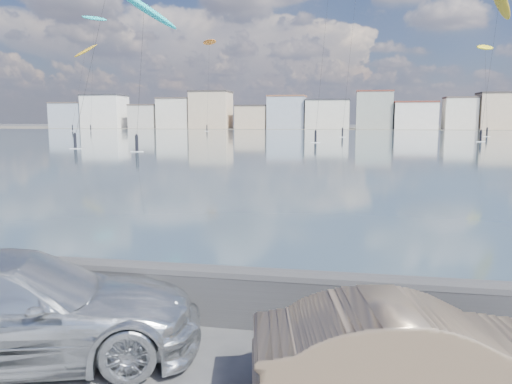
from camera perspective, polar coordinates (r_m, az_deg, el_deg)
bay_water at (r=97.09m, az=9.13°, el=6.07°), size 500.00×177.00×0.00m
far_shore_strip at (r=205.53m, az=10.03°, el=7.17°), size 500.00×60.00×0.00m
seawall at (r=9.16m, az=-7.83°, el=-11.07°), size 400.00×0.36×1.08m
far_buildings at (r=191.50m, az=10.42°, el=8.89°), size 240.79×13.26×14.60m
car_silver at (r=8.48m, az=-26.02°, el=-11.82°), size 6.04×4.00×1.62m
car_champagne at (r=6.89m, az=17.74°, el=-17.30°), size 4.31×2.23×1.35m
kitesurfer_4 at (r=175.64m, az=-18.93°, el=14.88°), size 8.31×10.59×28.25m
kitesurfer_7 at (r=99.69m, az=26.07°, el=19.14°), size 7.95×13.28×27.77m
kitesurfer_10 at (r=129.56m, az=24.71°, el=14.67°), size 6.85×18.08×21.27m
kitesurfer_12 at (r=66.20m, az=-12.67°, el=19.70°), size 8.12×11.84×19.93m
kitesurfer_19 at (r=170.28m, az=-5.35°, el=16.58°), size 8.16×19.27×29.49m
kitesurfer_20 at (r=177.50m, az=-18.00°, el=18.21°), size 9.19×12.16×37.52m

